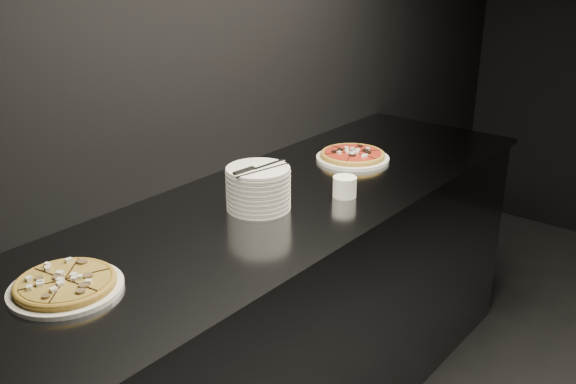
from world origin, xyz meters
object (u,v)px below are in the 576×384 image
Objects in this scene: pizza_tomato at (353,156)px; ramekin at (345,186)px; pizza_mushroom at (66,285)px; cutlery at (257,169)px; counter at (283,313)px; plate_stack at (258,188)px.

ramekin is at bearing -60.53° from pizza_tomato.
cutlery is (0.03, 0.70, 0.13)m from pizza_mushroom.
pizza_tomato is (-0.05, 0.50, 0.48)m from counter.
cutlery reaches higher than counter.
plate_stack is at bearing 122.73° from cutlery.
pizza_tomato is (-0.01, 1.33, 0.00)m from pizza_mushroom.
cutlery is 0.34m from ramekin.
ramekin is (0.20, -0.35, 0.02)m from pizza_tomato.
pizza_tomato is 0.40m from ramekin.
counter is 0.54m from ramekin.
plate_stack reaches higher than pizza_mushroom.
plate_stack is at bearing -86.96° from pizza_tomato.
ramekin is at bearing 79.16° from pizza_mushroom.
pizza_tomato is 0.62m from plate_stack.
counter is 0.69m from pizza_tomato.
pizza_mushroom is at bearing -92.47° from counter.
cutlery is 2.69× the size of ramekin.
plate_stack reaches higher than counter.
plate_stack is 0.31m from ramekin.
ramekin is (0.15, 0.15, 0.50)m from counter.
pizza_tomato is at bearing 90.40° from pizza_mushroom.
counter is 11.03× the size of cutlery.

